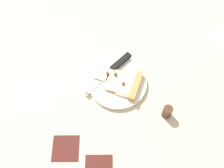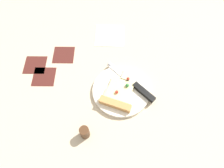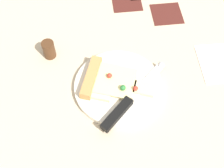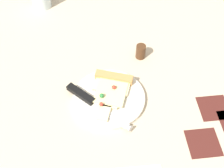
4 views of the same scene
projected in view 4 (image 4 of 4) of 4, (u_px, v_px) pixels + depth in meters
ground_plane at (115, 128)px, 92.10cm from camera, size 142.24×142.24×3.00cm
plate at (109, 98)px, 95.98cm from camera, size 22.25×22.25×1.58cm
pizza_slice at (111, 89)px, 96.31cm from camera, size 14.12×19.01×2.69cm
knife at (92, 102)px, 93.40cm from camera, size 18.46×18.45×2.45cm
pepper_shaker at (141, 52)px, 106.17cm from camera, size 3.33×3.33×5.10cm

